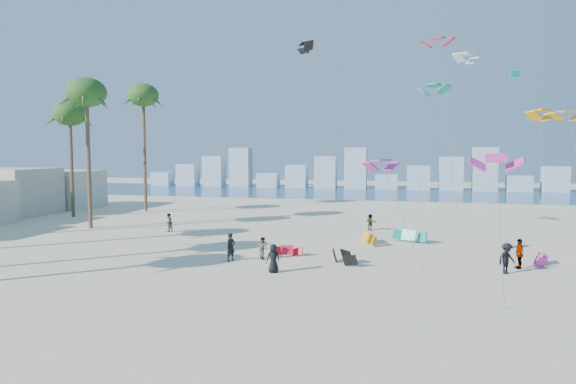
# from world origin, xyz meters

# --- Properties ---
(ground) EXTENTS (220.00, 220.00, 0.00)m
(ground) POSITION_xyz_m (0.00, 0.00, 0.00)
(ground) COLOR beige
(ground) RESTS_ON ground
(ocean) EXTENTS (220.00, 220.00, 0.00)m
(ocean) POSITION_xyz_m (0.00, 72.00, 0.01)
(ocean) COLOR navy
(ocean) RESTS_ON ground
(kitesurfer_near) EXTENTS (0.75, 0.83, 1.92)m
(kitesurfer_near) POSITION_xyz_m (-0.14, 12.33, 0.96)
(kitesurfer_near) COLOR black
(kitesurfer_near) RESTS_ON ground
(kitesurfer_mid) EXTENTS (0.94, 0.94, 1.54)m
(kitesurfer_mid) POSITION_xyz_m (1.82, 13.42, 0.77)
(kitesurfer_mid) COLOR gray
(kitesurfer_mid) RESTS_ON ground
(kitesurfers_far) EXTENTS (36.72, 19.35, 1.92)m
(kitesurfers_far) POSITION_xyz_m (10.55, 17.79, 0.90)
(kitesurfers_far) COLOR black
(kitesurfers_far) RESTS_ON ground
(grounded_kites) EXTENTS (22.88, 11.22, 0.95)m
(grounded_kites) POSITION_xyz_m (12.49, 18.08, 0.42)
(grounded_kites) COLOR red
(grounded_kites) RESTS_ON ground
(flying_kites) EXTENTS (24.72, 34.75, 18.18)m
(flying_kites) POSITION_xyz_m (16.54, 21.97, 12.02)
(flying_kites) COLOR #CD2D9B
(flying_kites) RESTS_ON ground
(distant_skyline) EXTENTS (85.00, 3.00, 8.40)m
(distant_skyline) POSITION_xyz_m (-1.19, 82.00, 3.09)
(distant_skyline) COLOR #9EADBF
(distant_skyline) RESTS_ON ground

